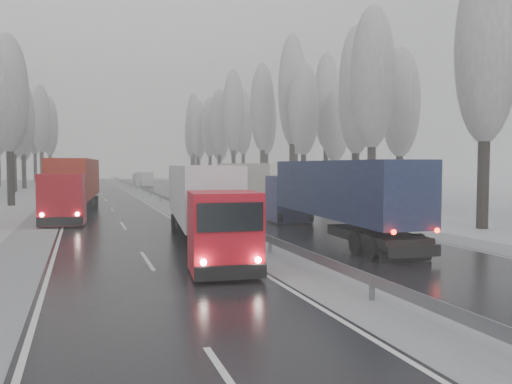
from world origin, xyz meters
TOP-DOWN VIEW (x-y plane):
  - ground at (0.00, 0.00)m, footprint 260.00×260.00m
  - carriageway_right at (5.25, 30.00)m, footprint 7.50×200.00m
  - carriageway_left at (-5.25, 30.00)m, footprint 7.50×200.00m
  - median_slush at (0.00, 30.00)m, footprint 3.00×200.00m
  - shoulder_right at (10.20, 30.00)m, footprint 2.40×200.00m
  - shoulder_left at (-10.20, 30.00)m, footprint 2.40×200.00m
  - median_guardrail at (0.00, 29.99)m, footprint 0.12×200.00m
  - tree_16 at (15.04, 15.67)m, footprint 3.60×3.60m
  - tree_18 at (14.51, 27.03)m, footprint 3.60×3.60m
  - tree_19 at (20.02, 31.03)m, footprint 3.60×3.60m
  - tree_20 at (17.90, 35.17)m, footprint 3.60×3.60m
  - tree_21 at (20.12, 39.17)m, footprint 3.60×3.60m
  - tree_22 at (17.02, 45.60)m, footprint 3.60×3.60m
  - tree_23 at (23.31, 49.60)m, footprint 3.60×3.60m
  - tree_24 at (17.90, 51.02)m, footprint 3.60×3.60m
  - tree_25 at (24.81, 55.02)m, footprint 3.60×3.60m
  - tree_26 at (17.56, 61.27)m, footprint 3.60×3.60m
  - tree_27 at (24.72, 65.27)m, footprint 3.60×3.60m
  - tree_28 at (16.34, 71.95)m, footprint 3.60×3.60m
  - tree_29 at (23.71, 75.95)m, footprint 3.60×3.60m
  - tree_30 at (16.56, 81.70)m, footprint 3.60×3.60m
  - tree_31 at (22.48, 85.70)m, footprint 3.60×3.60m
  - tree_32 at (16.63, 89.21)m, footprint 3.60×3.60m
  - tree_33 at (19.77, 93.21)m, footprint 3.60×3.60m
  - tree_34 at (15.73, 96.32)m, footprint 3.60×3.60m
  - tree_35 at (24.94, 100.32)m, footprint 3.60×3.60m
  - tree_36 at (17.04, 106.16)m, footprint 3.60×3.60m
  - tree_37 at (24.02, 110.16)m, footprint 3.60×3.60m
  - tree_38 at (18.73, 116.73)m, footprint 3.60×3.60m
  - tree_39 at (21.55, 120.73)m, footprint 3.60×3.60m
  - tree_62 at (-13.94, 43.73)m, footprint 3.60×3.60m
  - tree_68 at (-16.58, 69.11)m, footprint 3.60×3.60m
  - tree_70 at (-16.33, 79.19)m, footprint 3.60×3.60m
  - tree_72 at (-18.93, 88.54)m, footprint 3.60×3.60m
  - tree_74 at (-15.07, 99.33)m, footprint 3.60×3.60m
  - tree_76 at (-14.05, 108.72)m, footprint 3.60×3.60m
  - tree_77 at (-19.66, 112.72)m, footprint 3.60×3.60m
  - tree_78 at (-17.56, 115.31)m, footprint 3.60×3.60m
  - tree_79 at (-20.33, 119.31)m, footprint 3.60×3.60m
  - truck_blue_box at (4.72, 15.38)m, footprint 3.49×15.88m
  - truck_cream_box at (7.31, 36.86)m, footprint 3.54×15.52m
  - box_truck_distant at (2.46, 80.46)m, footprint 2.82×6.88m
  - truck_red_white at (-2.29, 15.06)m, footprint 4.01×14.95m
  - truck_red_red at (-8.19, 31.72)m, footprint 4.10×16.78m

SIDE VIEW (x-z plane):
  - ground at x=0.00m, z-range 0.00..0.00m
  - carriageway_right at x=5.25m, z-range 0.00..0.03m
  - carriageway_left at x=-5.25m, z-range 0.00..0.03m
  - median_slush at x=0.00m, z-range 0.00..0.04m
  - shoulder_right at x=10.20m, z-range 0.00..0.04m
  - shoulder_left at x=-10.20m, z-range 0.00..0.04m
  - median_guardrail at x=0.00m, z-range 0.22..0.98m
  - box_truck_distant at x=2.46m, z-range 0.02..2.52m
  - truck_red_white at x=-2.29m, z-range 0.32..4.12m
  - truck_cream_box at x=7.31m, z-range 0.33..4.28m
  - truck_blue_box at x=4.72m, z-range 0.34..4.38m
  - truck_red_red at x=-8.19m, z-range 0.36..4.63m
  - tree_23 at x=23.31m, z-range 1.99..15.54m
  - tree_77 at x=-19.66m, z-range 2.10..16.42m
  - tree_33 at x=19.77m, z-range 2.10..16.42m
  - tree_19 at x=20.02m, z-range 2.13..16.70m
  - tree_72 at x=-18.93m, z-range 2.21..17.31m
  - tree_20 at x=17.90m, z-range 2.29..18.00m
  - tree_22 at x=17.02m, z-range 2.31..18.17m
  - tree_62 at x=-13.94m, z-range 2.34..18.38m
  - tree_39 at x=21.55m, z-range 2.36..18.54m
  - tree_37 at x=24.02m, z-range 2.38..18.75m
  - tree_16 at x=15.04m, z-range 2.40..18.93m
  - tree_18 at x=14.51m, z-range 2.41..18.99m
  - tree_68 at x=-16.58m, z-range 2.42..19.07m
  - tree_79 at x=-20.33m, z-range 2.48..19.54m
  - tree_70 at x=-16.33m, z-range 2.48..19.57m
  - tree_32 at x=16.63m, z-range 2.51..19.85m
  - tree_27 at x=24.72m, z-range 2.55..20.17m
  - tree_34 at x=15.73m, z-range 2.55..20.19m
  - tree_30 at x=16.56m, z-range 2.59..20.45m
  - tree_38 at x=18.73m, z-range 2.60..20.58m
  - tree_29 at x=23.71m, z-range 2.62..20.73m
  - tree_35 at x=24.94m, z-range 2.64..20.89m
  - tree_76 at x=-14.05m, z-range 2.68..21.23m
  - tree_31 at x=22.48m, z-range 2.68..21.26m
  - tree_21 at x=20.12m, z-range 2.69..21.31m
  - tree_26 at x=17.56m, z-range 2.71..21.49m
  - tree_25 at x=24.81m, z-range 2.80..22.24m
  - tree_78 at x=-17.56m, z-range 2.81..22.37m
  - tree_28 at x=16.34m, z-range 2.82..22.45m
  - tree_74 at x=-15.07m, z-range 2.83..22.52m
  - tree_36 at x=17.04m, z-range 2.91..23.13m
  - tree_24 at x=17.90m, z-range 2.94..23.43m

